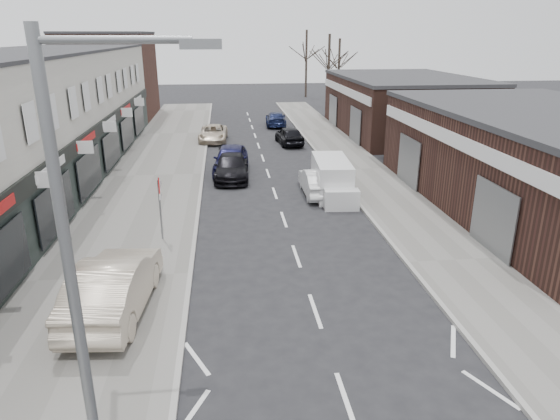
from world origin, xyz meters
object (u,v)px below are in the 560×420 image
object	(u,v)px
warning_sign	(160,190)
parked_car_left_c	(213,133)
parked_car_left_b	(232,167)
parked_car_right_a	(317,182)
street_lamp	(87,294)
parked_car_right_c	(276,119)
parked_car_right_b	(289,135)
sedan_on_pavement	(114,285)
parked_car_left_a	(231,159)
white_van	(332,179)

from	to	relation	value
warning_sign	parked_car_left_c	distance (m)	20.14
warning_sign	parked_car_left_c	size ratio (longest dim) A/B	0.59
parked_car_left_b	parked_car_right_a	bearing A→B (deg)	-37.41
street_lamp	parked_car_left_b	world-z (taller)	street_lamp
parked_car_left_c	parked_car_right_c	world-z (taller)	parked_car_right_c
street_lamp	parked_car_left_c	xyz separation A→B (m)	(1.13, 32.80, -3.99)
parked_car_left_b	parked_car_right_b	world-z (taller)	parked_car_right_b
parked_car_left_c	parked_car_right_c	bearing A→B (deg)	51.66
warning_sign	sedan_on_pavement	bearing A→B (deg)	-98.31
parked_car_left_a	parked_car_right_b	xyz separation A→B (m)	(4.58, 7.71, -0.13)
parked_car_left_a	street_lamp	bearing A→B (deg)	-89.75
parked_car_left_c	parked_car_left_b	bearing A→B (deg)	-80.65
sedan_on_pavement	parked_car_right_b	size ratio (longest dim) A/B	1.28
white_van	sedan_on_pavement	xyz separation A→B (m)	(-8.88, -10.79, 0.09)
parked_car_left_b	parked_car_right_c	bearing A→B (deg)	77.88
parked_car_left_c	parked_car_right_a	size ratio (longest dim) A/B	1.08
warning_sign	parked_car_left_c	world-z (taller)	warning_sign
parked_car_right_a	sedan_on_pavement	bearing A→B (deg)	54.13
white_van	parked_car_right_a	size ratio (longest dim) A/B	1.17
parked_car_left_b	parked_car_left_c	size ratio (longest dim) A/B	1.05
street_lamp	parked_car_right_c	size ratio (longest dim) A/B	1.82
street_lamp	warning_sign	xyz separation A→B (m)	(-0.63, 12.80, -2.42)
parked_car_left_a	parked_car_right_b	size ratio (longest dim) A/B	1.19
warning_sign	parked_car_left_a	bearing A→B (deg)	74.26
white_van	parked_car_left_b	world-z (taller)	white_van
white_van	parked_car_left_c	xyz separation A→B (m)	(-6.31, 14.73, -0.26)
sedan_on_pavement	street_lamp	bearing A→B (deg)	106.13
sedan_on_pavement	parked_car_right_a	world-z (taller)	sedan_on_pavement
white_van	parked_car_right_a	world-z (taller)	white_van
sedan_on_pavement	parked_car_left_b	world-z (taller)	sedan_on_pavement
parked_car_right_c	white_van	bearing A→B (deg)	95.45
parked_car_right_b	warning_sign	bearing A→B (deg)	62.18
white_van	parked_car_right_b	distance (m)	12.95
parked_car_left_b	parked_car_right_a	size ratio (longest dim) A/B	1.14
parked_car_right_a	parked_car_right_b	bearing A→B (deg)	-90.22
sedan_on_pavement	parked_car_left_b	bearing A→B (deg)	-99.42
white_van	parked_car_left_a	bearing A→B (deg)	138.43
parked_car_left_c	parked_car_left_a	bearing A→B (deg)	-79.78
parked_car_left_c	parked_car_right_c	xyz separation A→B (m)	(5.60, 6.36, 0.01)
sedan_on_pavement	parked_car_left_a	world-z (taller)	sedan_on_pavement
street_lamp	parked_car_left_a	distance (m)	23.72
street_lamp	parked_car_right_c	world-z (taller)	street_lamp
street_lamp	parked_car_right_a	xyz separation A→B (m)	(6.73, 18.33, -3.93)
street_lamp	parked_car_right_b	distance (m)	32.01
warning_sign	parked_car_left_c	bearing A→B (deg)	84.97
parked_car_right_b	parked_car_left_b	bearing A→B (deg)	57.77
street_lamp	parked_car_left_c	size ratio (longest dim) A/B	1.76
street_lamp	sedan_on_pavement	world-z (taller)	street_lamp
street_lamp	warning_sign	world-z (taller)	street_lamp
parked_car_right_a	parked_car_right_c	world-z (taller)	parked_car_right_a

